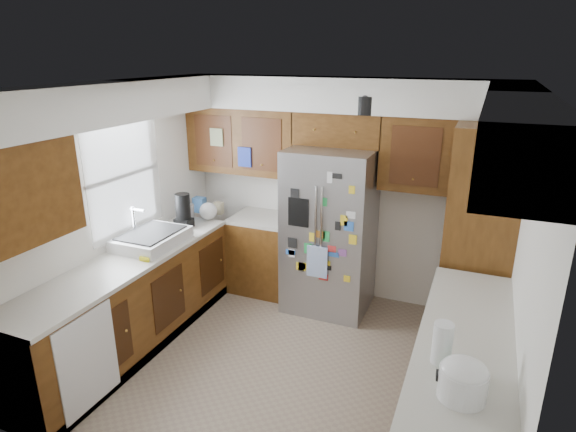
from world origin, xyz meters
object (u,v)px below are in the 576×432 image
object	(u,v)px
pantry	(479,237)
rice_cooker	(463,379)
fridge	(330,231)
paper_towel	(442,343)

from	to	relation	value
pantry	rice_cooker	xyz separation A→B (m)	(-0.00, -2.23, -0.03)
pantry	fridge	distance (m)	1.51
rice_cooker	paper_towel	world-z (taller)	paper_towel
pantry	rice_cooker	world-z (taller)	pantry
pantry	fridge	xyz separation A→B (m)	(-1.50, 0.05, -0.17)
paper_towel	pantry	bearing A→B (deg)	85.86
pantry	paper_towel	world-z (taller)	pantry
fridge	rice_cooker	size ratio (longest dim) A/B	6.52
fridge	paper_towel	bearing A→B (deg)	-55.75
paper_towel	fridge	bearing A→B (deg)	124.25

